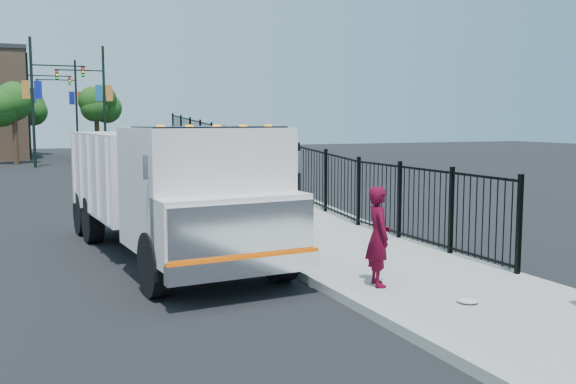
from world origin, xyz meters
name	(u,v)px	position (x,y,z in m)	size (l,w,h in m)	color
ground	(298,274)	(0.00, 0.00, 0.00)	(120.00, 120.00, 0.00)	black
sidewalk	(444,286)	(1.93, -2.00, 0.06)	(3.55, 12.00, 0.12)	#9E998E
curb	(347,296)	(0.00, -2.00, 0.08)	(0.30, 12.00, 0.16)	#ADAAA3
ramp	(194,188)	(2.12, 16.00, 0.00)	(3.95, 24.00, 1.70)	#9E998E
iron_fence	(256,174)	(3.55, 12.00, 0.90)	(0.10, 28.00, 1.80)	black
truck	(170,183)	(-1.90, 2.45, 1.61)	(3.34, 8.55, 2.86)	black
worker	(378,236)	(0.74, -1.72, 0.98)	(0.62, 0.41, 1.71)	#520419
debris	(468,300)	(1.48, -3.19, 0.16)	(0.34, 0.34, 0.08)	silver
light_pole_0	(38,97)	(-3.53, 31.74, 4.36)	(3.77, 0.22, 8.00)	black
light_pole_1	(100,99)	(0.57, 35.19, 4.36)	(3.78, 0.22, 8.00)	black
light_pole_2	(33,101)	(-3.59, 41.84, 4.36)	(3.77, 0.22, 8.00)	black
light_pole_3	(73,103)	(-0.30, 46.86, 4.36)	(3.78, 0.22, 8.00)	black
tree_0	(14,105)	(-4.91, 35.34, 3.95)	(2.61, 2.61, 5.31)	#382314
tree_1	(96,107)	(0.69, 38.44, 3.89)	(2.07, 2.07, 5.04)	#382314
tree_2	(27,108)	(-3.88, 47.44, 3.96)	(2.81, 2.81, 5.40)	#382314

